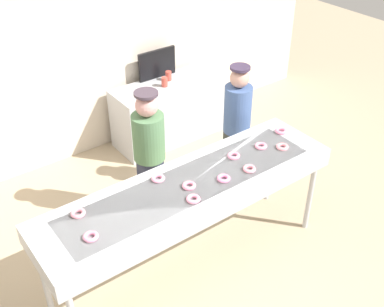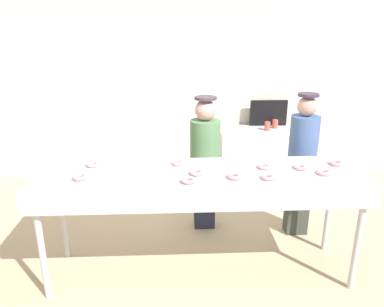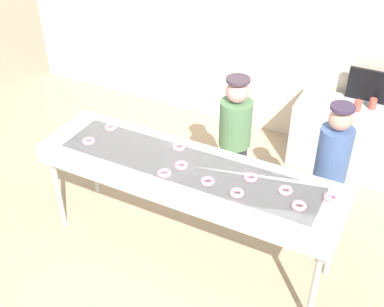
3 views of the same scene
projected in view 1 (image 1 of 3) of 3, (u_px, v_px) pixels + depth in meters
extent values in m
plane|color=tan|center=(190.00, 264.00, 4.93)|extent=(16.00, 16.00, 0.00)
cube|color=beige|center=(62.00, 47.00, 5.81)|extent=(8.00, 0.12, 3.01)
cube|color=#B7BABF|center=(190.00, 192.00, 4.40)|extent=(2.93, 0.78, 0.19)
cube|color=slate|center=(190.00, 187.00, 4.37)|extent=(2.49, 0.55, 0.08)
cylinder|color=#B7BABF|center=(310.00, 197.00, 5.16)|extent=(0.06, 0.06, 0.85)
cylinder|color=#B7BABF|center=(44.00, 278.00, 4.23)|extent=(0.06, 0.06, 0.85)
cylinder|color=#B7BABF|center=(269.00, 169.00, 5.57)|extent=(0.06, 0.06, 0.85)
torus|color=pink|center=(282.00, 147.00, 4.81)|extent=(0.16, 0.16, 0.03)
torus|color=pink|center=(189.00, 186.00, 4.29)|extent=(0.14, 0.14, 0.03)
torus|color=pink|center=(193.00, 199.00, 4.14)|extent=(0.14, 0.14, 0.03)
torus|color=pink|center=(261.00, 146.00, 4.83)|extent=(0.16, 0.16, 0.03)
torus|color=pink|center=(281.00, 131.00, 5.06)|extent=(0.17, 0.17, 0.03)
torus|color=pink|center=(91.00, 237.00, 3.76)|extent=(0.14, 0.14, 0.03)
torus|color=pink|center=(158.00, 178.00, 4.38)|extent=(0.15, 0.15, 0.03)
torus|color=pink|center=(224.00, 178.00, 4.38)|extent=(0.17, 0.17, 0.03)
torus|color=pink|center=(249.00, 169.00, 4.50)|extent=(0.18, 0.18, 0.03)
torus|color=pink|center=(234.00, 156.00, 4.69)|extent=(0.17, 0.17, 0.03)
torus|color=pink|center=(78.00, 213.00, 3.99)|extent=(0.17, 0.17, 0.03)
cube|color=#23283D|center=(151.00, 187.00, 5.34)|extent=(0.24, 0.18, 0.80)
cylinder|color=#4C724C|center=(148.00, 137.00, 4.98)|extent=(0.34, 0.34, 0.51)
sphere|color=tan|center=(147.00, 105.00, 4.77)|extent=(0.23, 0.23, 0.23)
cylinder|color=#3D313B|center=(146.00, 94.00, 4.69)|extent=(0.24, 0.24, 0.03)
cube|color=#333832|center=(235.00, 160.00, 5.73)|extent=(0.24, 0.18, 0.84)
cylinder|color=#3F598C|center=(238.00, 109.00, 5.34)|extent=(0.31, 0.31, 0.55)
sphere|color=tan|center=(240.00, 78.00, 5.13)|extent=(0.21, 0.21, 0.21)
cylinder|color=#352A41|center=(240.00, 68.00, 5.06)|extent=(0.22, 0.22, 0.03)
cube|color=#B7BABF|center=(169.00, 111.00, 6.71)|extent=(1.54, 0.60, 0.85)
cylinder|color=#CC4C3F|center=(165.00, 82.00, 6.37)|extent=(0.08, 0.08, 0.13)
cylinder|color=#CC4C3F|center=(169.00, 76.00, 6.53)|extent=(0.08, 0.08, 0.13)
cube|color=black|center=(157.00, 64.00, 6.53)|extent=(0.57, 0.04, 0.39)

